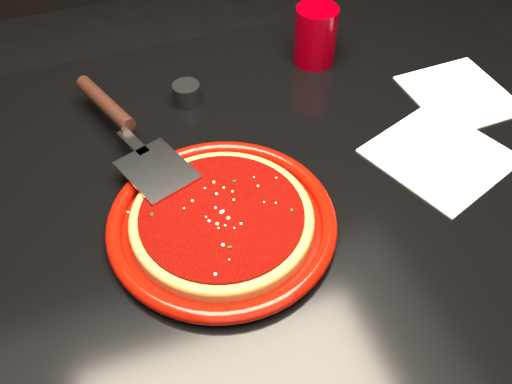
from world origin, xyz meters
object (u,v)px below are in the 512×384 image
table (251,312)px  plate (222,222)px  pizza_server (130,131)px  ramekin (187,93)px  cup (315,35)px

table → plate: 0.40m
pizza_server → ramekin: (0.11, 0.09, -0.02)m
cup → ramekin: cup is taller
plate → ramekin: ramekin is taller
pizza_server → cup: 0.38m
cup → plate: bearing=-130.7°
table → cup: bearing=49.7°
pizza_server → cup: cup is taller
cup → ramekin: (-0.25, -0.04, -0.04)m
pizza_server → ramekin: bearing=18.6°
cup → ramekin: 0.26m
pizza_server → cup: bearing=-0.7°
table → plate: bearing=-131.8°
cup → ramekin: size_ratio=2.29×
table → plate: size_ratio=3.81×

